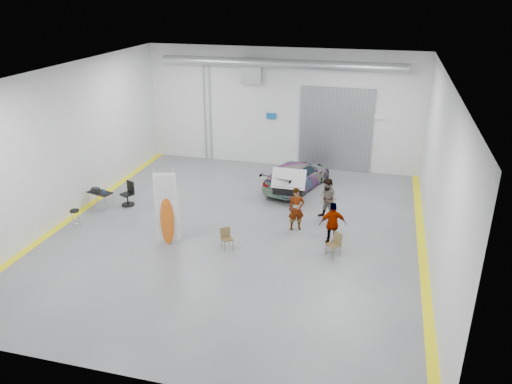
% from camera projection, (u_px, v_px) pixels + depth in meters
% --- Properties ---
extents(ground, '(16.00, 16.00, 0.00)m').
position_uv_depth(ground, '(236.00, 232.00, 19.16)').
color(ground, slate).
rests_on(ground, ground).
extents(room_shell, '(14.02, 16.18, 6.01)m').
position_uv_depth(room_shell, '(257.00, 115.00, 19.52)').
color(room_shell, silver).
rests_on(room_shell, ground).
extents(sedan_car, '(2.96, 4.63, 1.25)m').
position_uv_depth(sedan_car, '(297.00, 175.00, 23.08)').
color(sedan_car, white).
rests_on(sedan_car, ground).
extents(person_a, '(0.73, 0.61, 1.70)m').
position_uv_depth(person_a, '(296.00, 209.00, 19.06)').
color(person_a, '#966E51').
rests_on(person_a, ground).
extents(person_b, '(1.04, 0.96, 1.72)m').
position_uv_depth(person_b, '(328.00, 199.00, 19.90)').
color(person_b, slate).
rests_on(person_b, ground).
extents(person_c, '(1.04, 0.64, 1.67)m').
position_uv_depth(person_c, '(333.00, 224.00, 17.91)').
color(person_c, '#A65F37').
rests_on(person_c, ground).
extents(surfboard_display, '(0.79, 0.41, 2.91)m').
position_uv_depth(surfboard_display, '(165.00, 214.00, 17.89)').
color(surfboard_display, white).
rests_on(surfboard_display, ground).
extents(folding_chair_near, '(0.51, 0.57, 0.78)m').
position_uv_depth(folding_chair_near, '(227.00, 243.00, 17.86)').
color(folding_chair_near, brown).
rests_on(folding_chair_near, ground).
extents(folding_chair_far, '(0.56, 0.63, 0.86)m').
position_uv_depth(folding_chair_far, '(333.00, 249.00, 17.39)').
color(folding_chair_far, brown).
rests_on(folding_chair_far, ground).
extents(shop_stool, '(0.38, 0.38, 0.75)m').
position_uv_depth(shop_stool, '(76.00, 219.00, 19.37)').
color(shop_stool, black).
rests_on(shop_stool, ground).
extents(work_table, '(1.17, 0.80, 0.87)m').
position_uv_depth(work_table, '(99.00, 192.00, 21.10)').
color(work_table, '#9CA0A5').
rests_on(work_table, ground).
extents(office_chair, '(0.60, 0.63, 1.03)m').
position_uv_depth(office_chair, '(128.00, 195.00, 21.36)').
color(office_chair, black).
rests_on(office_chair, ground).
extents(trunk_lid, '(1.45, 0.88, 0.04)m').
position_uv_depth(trunk_lid, '(289.00, 176.00, 21.14)').
color(trunk_lid, silver).
rests_on(trunk_lid, sedan_car).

